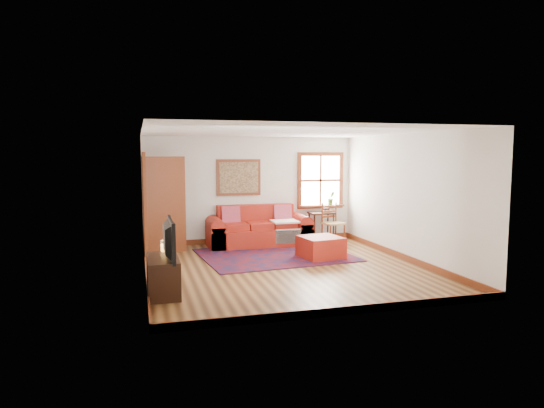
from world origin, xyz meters
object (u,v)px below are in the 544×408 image
object	(u,v)px
side_table	(321,217)
ladder_back_chair	(332,221)
red_leather_sofa	(259,232)
media_cabinet	(163,276)
red_ottoman	(321,247)

from	to	relation	value
side_table	ladder_back_chair	xyz separation A→B (m)	(0.15, -0.30, -0.07)
red_leather_sofa	ladder_back_chair	distance (m)	1.76
ladder_back_chair	media_cabinet	world-z (taller)	ladder_back_chair
ladder_back_chair	media_cabinet	distance (m)	5.17
side_table	ladder_back_chair	world-z (taller)	ladder_back_chair
red_leather_sofa	media_cabinet	size ratio (longest dim) A/B	2.29
red_ottoman	ladder_back_chair	world-z (taller)	ladder_back_chair
red_ottoman	side_table	world-z (taller)	side_table
ladder_back_chair	media_cabinet	size ratio (longest dim) A/B	0.93
side_table	ladder_back_chair	bearing A→B (deg)	-64.03
side_table	red_leather_sofa	bearing A→B (deg)	-176.43
side_table	ladder_back_chair	distance (m)	0.34
red_leather_sofa	media_cabinet	bearing A→B (deg)	-124.37
red_ottoman	ladder_back_chair	bearing A→B (deg)	51.65
red_leather_sofa	side_table	bearing A→B (deg)	3.57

